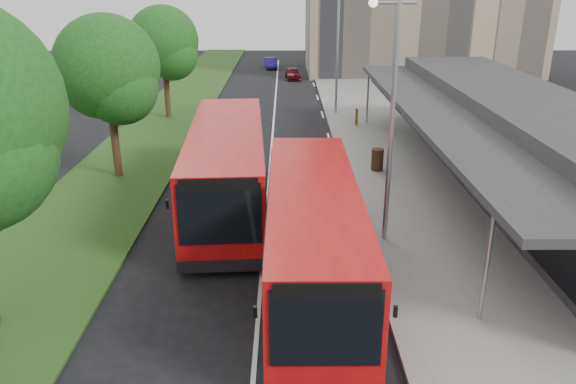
# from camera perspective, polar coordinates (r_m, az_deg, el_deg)

# --- Properties ---
(ground) EXTENTS (120.00, 120.00, 0.00)m
(ground) POSITION_cam_1_polar(r_m,az_deg,el_deg) (17.94, -2.67, -7.88)
(ground) COLOR black
(ground) RESTS_ON ground
(pavement) EXTENTS (5.00, 80.00, 0.15)m
(pavement) POSITION_cam_1_polar(r_m,az_deg,el_deg) (37.11, 7.90, 7.23)
(pavement) COLOR slate
(pavement) RESTS_ON ground
(grass_verge) EXTENTS (5.00, 80.00, 0.10)m
(grass_verge) POSITION_cam_1_polar(r_m,az_deg,el_deg) (37.55, -12.30, 7.07)
(grass_verge) COLOR #224315
(grass_verge) RESTS_ON ground
(lane_centre_line) EXTENTS (0.12, 70.00, 0.01)m
(lane_centre_line) POSITION_cam_1_polar(r_m,az_deg,el_deg) (31.92, -1.64, 5.09)
(lane_centre_line) COLOR silver
(lane_centre_line) RESTS_ON ground
(kerb_dashes) EXTENTS (0.12, 56.00, 0.01)m
(kerb_dashes) POSITION_cam_1_polar(r_m,az_deg,el_deg) (35.87, 3.81, 6.80)
(kerb_dashes) COLOR silver
(kerb_dashes) RESTS_ON ground
(station_building) EXTENTS (7.70, 26.00, 4.00)m
(station_building) POSITION_cam_1_polar(r_m,az_deg,el_deg) (26.62, 22.12, 4.94)
(station_building) COLOR #2A2A2D
(station_building) RESTS_ON ground
(tree_mid) EXTENTS (4.58, 4.58, 7.34)m
(tree_mid) POSITION_cam_1_polar(r_m,az_deg,el_deg) (26.26, -17.84, 11.32)
(tree_mid) COLOR #332514
(tree_mid) RESTS_ON ground
(tree_far) EXTENTS (4.52, 4.52, 7.23)m
(tree_far) POSITION_cam_1_polar(r_m,az_deg,el_deg) (37.81, -12.54, 14.26)
(tree_far) COLOR #332514
(tree_far) RESTS_ON ground
(lamp_post_near) EXTENTS (1.44, 0.28, 8.00)m
(lamp_post_near) POSITION_cam_1_polar(r_m,az_deg,el_deg) (18.47, 10.33, 8.31)
(lamp_post_near) COLOR #95999D
(lamp_post_near) RESTS_ON pavement
(lamp_post_far) EXTENTS (1.44, 0.28, 8.00)m
(lamp_post_far) POSITION_cam_1_polar(r_m,az_deg,el_deg) (38.09, 4.93, 14.78)
(lamp_post_far) COLOR #95999D
(lamp_post_far) RESTS_ON pavement
(bus_main) EXTENTS (2.94, 10.83, 3.06)m
(bus_main) POSITION_cam_1_polar(r_m,az_deg,el_deg) (16.54, 2.57, -4.36)
(bus_main) COLOR red
(bus_main) RESTS_ON ground
(bus_second) EXTENTS (3.64, 11.75, 3.28)m
(bus_second) POSITION_cam_1_polar(r_m,az_deg,el_deg) (22.15, -6.20, 2.44)
(bus_second) COLOR red
(bus_second) RESTS_ON ground
(litter_bin) EXTENTS (0.60, 0.60, 1.03)m
(litter_bin) POSITION_cam_1_polar(r_m,az_deg,el_deg) (26.85, 9.06, 3.28)
(litter_bin) COLOR #342115
(litter_bin) RESTS_ON pavement
(bollard) EXTENTS (0.20, 0.20, 1.05)m
(bollard) POSITION_cam_1_polar(r_m,az_deg,el_deg) (35.29, 6.97, 7.58)
(bollard) COLOR orange
(bollard) RESTS_ON pavement
(car_near) EXTENTS (1.57, 3.26, 1.07)m
(car_near) POSITION_cam_1_polar(r_m,az_deg,el_deg) (53.16, 0.49, 11.96)
(car_near) COLOR #500B11
(car_near) RESTS_ON ground
(car_far) EXTENTS (1.56, 3.41, 1.08)m
(car_far) POSITION_cam_1_polar(r_m,az_deg,el_deg) (60.14, -1.79, 12.97)
(car_far) COLOR navy
(car_far) RESTS_ON ground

